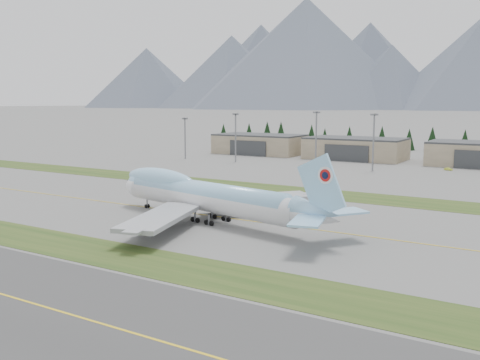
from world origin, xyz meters
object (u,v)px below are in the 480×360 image
Objects in this scene: hangar_center at (355,148)px; service_vehicle_a at (327,166)px; service_vehicle_b at (448,170)px; hangar_left at (260,144)px; boeing_747_freighter at (206,196)px.

service_vehicle_a is (-0.71, -35.00, -5.39)m from hangar_center.
service_vehicle_a is 50.71m from service_vehicle_b.
hangar_left reaches higher than service_vehicle_b.
service_vehicle_a is at bearing 109.92° from boeing_747_freighter.
boeing_747_freighter is 1.47× the size of hangar_left.
hangar_left is 12.79× the size of service_vehicle_a.
hangar_center is (-16.80, 155.07, -0.72)m from boeing_747_freighter.
service_vehicle_b is at bearing 88.03° from boeing_747_freighter.
hangar_center is 13.59× the size of service_vehicle_b.
service_vehicle_b is (49.35, 11.69, 0.00)m from service_vehicle_a.
boeing_747_freighter is at bearing -65.16° from hangar_left.
hangar_left is 106.36m from service_vehicle_b.
hangar_center reaches higher than service_vehicle_b.
boeing_747_freighter is 155.98m from hangar_center.
service_vehicle_a is (-17.51, 120.07, -6.11)m from boeing_747_freighter.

